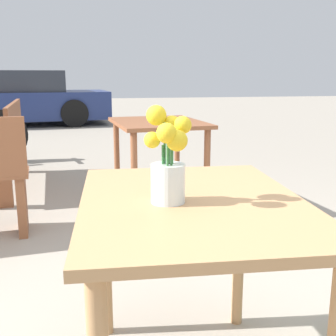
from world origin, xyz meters
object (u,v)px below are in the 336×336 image
Objects in this scene: bench_middle at (6,143)px; table_back at (158,135)px; table_front at (192,230)px; flower_vase at (168,165)px; parked_car at (10,99)px.

table_back is at bearing -34.70° from bench_middle.
table_front is 2.19m from table_back.
table_back is at bearing 80.93° from flower_vase.
table_front is at bearing -70.49° from bench_middle.
parked_car reaches higher than flower_vase.
bench_middle is (-1.02, 3.15, -0.39)m from flower_vase.
parked_car is at bearing 98.47° from bench_middle.
parked_car reaches higher than table_front.
parked_car is at bearing 101.92° from flower_vase.
parked_car is at bearing 108.41° from table_back.
bench_middle is 5.81m from parked_car.
parked_car is at bearing 102.48° from table_front.
parked_car reaches higher than table_back.
flower_vase is at bearing -99.07° from table_back.
table_back is at bearing -71.59° from parked_car.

